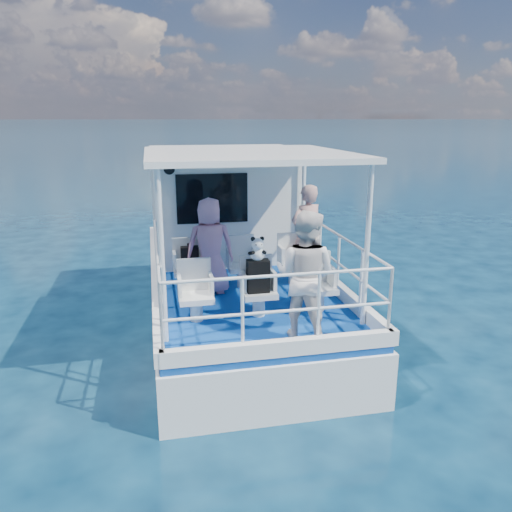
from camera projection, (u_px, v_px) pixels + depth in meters
The scene contains 20 objects.
ground at pixel (245, 340), 8.52m from camera, with size 2000.00×2000.00×0.00m, color #061E32.
hull at pixel (235, 318), 9.47m from camera, with size 3.00×7.00×1.60m, color white.
deck at pixel (235, 275), 9.24m from camera, with size 2.90×6.90×0.10m, color navy.
cabin at pixel (224, 203), 10.16m from camera, with size 2.85×2.00×2.20m, color white.
canopy at pixel (246, 154), 7.49m from camera, with size 3.00×3.20×0.08m, color white.
canopy_posts at pixel (247, 229), 7.75m from camera, with size 2.77×2.97×2.20m.
railings at pixel (252, 272), 7.61m from camera, with size 2.84×3.59×1.00m, color white, non-canonical shape.
seat_port_fwd at pixel (189, 279), 8.24m from camera, with size 0.48×0.46×0.38m, color silver.
seat_center_fwd at pixel (242, 276), 8.42m from camera, with size 0.48×0.46×0.38m, color silver.
seat_stbd_fwd at pixel (294, 273), 8.60m from camera, with size 0.48×0.46×0.38m, color silver.
seat_port_aft at pixel (196, 308), 7.02m from camera, with size 0.48×0.46×0.38m, color silver.
seat_center_aft at pixel (259, 303), 7.19m from camera, with size 0.48×0.46×0.38m, color silver.
seat_stbd_aft at pixel (318, 298), 7.37m from camera, with size 0.48×0.46×0.38m, color silver.
passenger_port_fwd at pixel (210, 246), 7.98m from camera, with size 0.58×0.42×1.57m, color #C6809B.
passenger_stbd_fwd at pixel (306, 233), 8.60m from camera, with size 0.61×0.40×1.68m, color #D7968B.
passenger_stbd_aft at pixel (305, 276), 6.32m from camera, with size 0.82×0.64×1.68m, color silver.
backpack_port at pixel (190, 258), 8.12m from camera, with size 0.28×0.16×0.37m, color black.
backpack_center at pixel (258, 276), 7.03m from camera, with size 0.31×0.18×0.47m, color black.
compact_camera at pixel (190, 245), 8.05m from camera, with size 0.10×0.06×0.06m, color black.
panda at pixel (257, 249), 6.90m from camera, with size 0.22×0.18×0.34m, color white, non-canonical shape.
Camera 1 is at (-1.43, -7.70, 3.67)m, focal length 35.00 mm.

